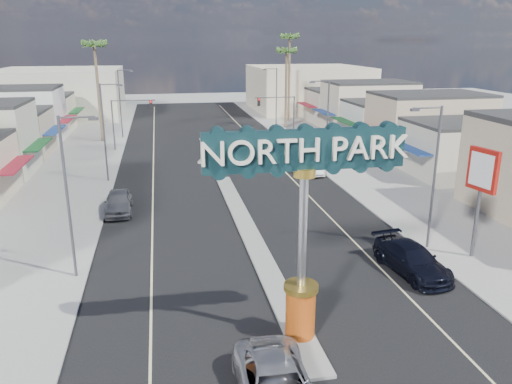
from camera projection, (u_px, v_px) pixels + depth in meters
name	position (u px, v px, depth m)	size (l,w,h in m)	color
ground	(221.00, 176.00, 48.43)	(160.00, 160.00, 0.00)	gray
road	(221.00, 176.00, 48.42)	(20.00, 120.00, 0.01)	black
median_island	(251.00, 236.00, 33.38)	(1.30, 30.00, 0.16)	gray
sidewalk_left	(70.00, 183.00, 45.87)	(8.00, 120.00, 0.12)	gray
sidewalk_right	(357.00, 169.00, 50.95)	(8.00, 120.00, 0.12)	gray
storefront_row_right	(394.00, 118.00, 64.12)	(12.00, 42.00, 6.00)	#B7B29E
backdrop_far_left	(61.00, 93.00, 85.52)	(20.00, 20.00, 8.00)	#B7B29E
backdrop_far_right	(307.00, 88.00, 93.52)	(20.00, 20.00, 8.00)	beige
gateway_sign	(303.00, 212.00, 20.38)	(8.20, 1.50, 9.15)	#D14210
traffic_signal_left	(128.00, 114.00, 58.65)	(5.09, 0.45, 6.00)	#47474C
traffic_signal_right	(280.00, 110.00, 61.99)	(5.09, 0.45, 6.00)	#47474C
streetlight_l_near	(70.00, 190.00, 26.27)	(2.03, 0.22, 9.00)	#47474C
streetlight_l_mid	(105.00, 128.00, 45.05)	(2.03, 0.22, 9.00)	#47474C
streetlight_l_far	(121.00, 100.00, 65.71)	(2.03, 0.22, 9.00)	#47474C
streetlight_r_near	(433.00, 171.00, 30.06)	(2.03, 0.22, 9.00)	#47474C
streetlight_r_mid	(326.00, 121.00, 48.84)	(2.03, 0.22, 9.00)	#47474C
streetlight_r_far	(275.00, 97.00, 69.51)	(2.03, 0.22, 9.00)	#47474C
palm_left_far	(95.00, 50.00, 61.49)	(2.60, 2.60, 13.10)	brown
palm_right_mid	(287.00, 55.00, 72.11)	(2.60, 2.60, 12.10)	brown
palm_right_far	(290.00, 42.00, 77.59)	(2.60, 2.60, 14.10)	brown
suv_right	(412.00, 259.00, 28.08)	(2.29, 5.63, 1.63)	black
car_parked_left	(119.00, 202.00, 37.97)	(1.99, 4.95, 1.69)	slate
car_parked_right	(310.00, 166.00, 49.09)	(1.61, 4.62, 1.52)	silver
bank_pylon_sign	(482.00, 176.00, 28.75)	(0.68, 2.08, 6.63)	#47474C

